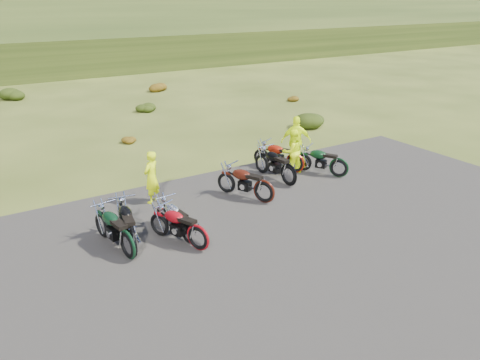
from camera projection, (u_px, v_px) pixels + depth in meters
ground at (247, 220)px, 13.71m from camera, size 300.00×300.00×0.00m
gravel_pad at (289, 249)px, 12.13m from camera, size 20.00×12.00×0.04m
hill_slope at (9, 53)px, 53.14m from camera, size 300.00×45.97×9.37m
shrub_3 at (13, 92)px, 29.19m from camera, size 1.56×1.56×0.92m
shrub_4 at (127, 138)px, 20.68m from camera, size 0.77×0.77×0.45m
shrub_5 at (145, 106)px, 26.26m from camera, size 1.03×1.03×0.61m
shrub_6 at (157, 86)px, 31.84m from camera, size 1.30×1.30×0.77m
shrub_7 at (310, 118)px, 23.22m from camera, size 1.56×1.56×0.92m
shrub_8 at (291, 97)px, 28.91m from camera, size 0.77×0.77×0.45m
motorcycle_0 at (134, 256)px, 11.79m from camera, size 1.09×2.30×1.16m
motorcycle_1 at (199, 251)px, 12.05m from camera, size 1.42×2.11×1.05m
motorcycle_2 at (129, 259)px, 11.67m from camera, size 1.03×2.24×1.13m
motorcycle_3 at (188, 244)px, 12.37m from camera, size 0.85×1.99×1.01m
motorcycle_4 at (264, 203)px, 14.79m from camera, size 1.57×2.24×1.12m
motorcycle_5 at (288, 186)px, 16.12m from camera, size 0.91×2.25×1.15m
motorcycle_6 at (295, 173)px, 17.31m from camera, size 1.59×2.17×1.09m
motorcycle_7 at (338, 178)px, 16.85m from camera, size 1.59×2.09×1.06m
person_middle at (152, 178)px, 14.53m from camera, size 0.73×0.67×1.68m
person_right_a at (292, 152)px, 16.97m from camera, size 0.83×0.67×1.64m
person_right_b at (296, 142)px, 17.71m from camera, size 1.19×1.01×1.91m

